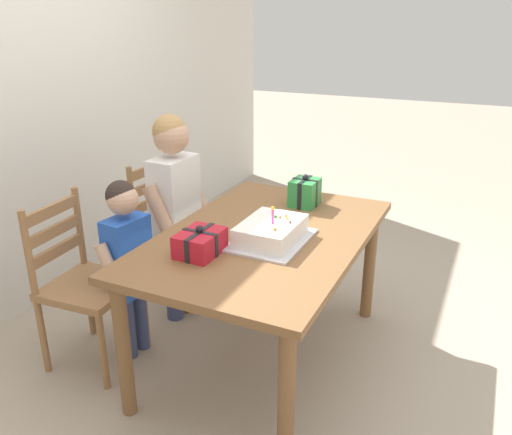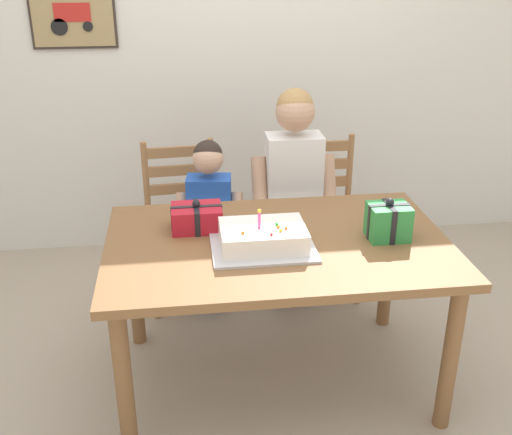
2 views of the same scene
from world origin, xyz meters
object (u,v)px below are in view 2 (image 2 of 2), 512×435
Objects in this scene: dining_table at (277,259)px; child_younger at (210,212)px; birthday_cake at (263,238)px; chair_left at (183,223)px; gift_box_red_large at (197,218)px; chair_right at (321,216)px; child_older at (293,180)px; gift_box_beside_cake at (388,222)px.

child_younger is at bearing 111.33° from dining_table.
dining_table is at bearing -68.67° from child_younger.
child_younger reaches higher than birthday_cake.
dining_table is 1.63× the size of chair_left.
gift_box_red_large is at bearing 138.66° from birthday_cake.
gift_box_red_large is 0.25× the size of chair_left.
chair_right is 0.42m from child_older.
gift_box_beside_cake is at bearing -67.77° from child_older.
gift_box_red_large is at bearing -99.42° from child_younger.
child_older is at bearing -0.07° from child_younger.
gift_box_red_large is 0.74m from child_older.
child_older is at bearing -17.60° from chair_left.
child_older is (0.20, 0.67, 0.12)m from dining_table.
chair_left reaches higher than dining_table.
birthday_cake is (-0.08, -0.07, 0.14)m from dining_table.
chair_right is at bearing 62.53° from birthday_cake.
dining_table is at bearing 176.07° from gift_box_beside_cake.
child_younger reaches higher than gift_box_beside_cake.
gift_box_beside_cake is at bearing -85.17° from chair_right.
birthday_cake reaches higher than chair_left.
birthday_cake reaches higher than chair_right.
chair_right reaches higher than gift_box_red_large.
chair_left is 0.82m from chair_right.
gift_box_red_large is 0.77m from chair_left.
child_younger reaches higher than dining_table.
gift_box_red_large is 0.54m from child_younger.
chair_right is (0.82, 0.00, 0.00)m from chair_left.
child_older reaches higher than dining_table.
birthday_cake is at bearing -110.18° from child_older.
child_older is at bearing 42.76° from gift_box_red_large.
chair_left reaches higher than gift_box_red_large.
birthday_cake is 1.04m from chair_left.
child_older reaches higher than gift_box_red_large.
gift_box_beside_cake is 0.19× the size of child_younger.
child_older is (0.27, 0.74, -0.02)m from birthday_cake.
child_older is at bearing 69.82° from birthday_cake.
gift_box_beside_cake is (0.48, -0.03, 0.17)m from dining_table.
chair_right is (0.75, 0.69, -0.34)m from gift_box_red_large.
gift_box_beside_cake is 1.05m from child_younger.
dining_table is 0.72m from child_younger.
gift_box_beside_cake is 1.32m from chair_left.
gift_box_red_large is 0.86m from gift_box_beside_cake.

